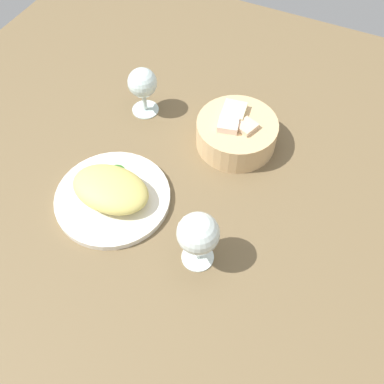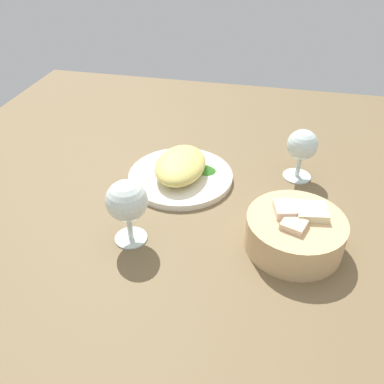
{
  "view_description": "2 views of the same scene",
  "coord_description": "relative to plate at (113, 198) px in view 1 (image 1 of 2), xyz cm",
  "views": [
    {
      "loc": [
        24.43,
        -46.2,
        72.34
      ],
      "look_at": [
        3.68,
        -2.65,
        4.67
      ],
      "focal_mm": 40.7,
      "sensor_mm": 36.0,
      "label": 1
    },
    {
      "loc": [
        61.39,
        10.35,
        51.36
      ],
      "look_at": [
        -0.87,
        -3.33,
        4.65
      ],
      "focal_mm": 37.99,
      "sensor_mm": 36.0,
      "label": 2
    }
  ],
  "objects": [
    {
      "name": "omelette",
      "position": [
        0.0,
        -0.0,
        3.04
      ],
      "size": [
        15.96,
        10.84,
        4.69
      ],
      "primitive_type": "ellipsoid",
      "rotation": [
        0.0,
        0.0,
        0.0
      ],
      "color": "#D7C666",
      "rests_on": "plate"
    },
    {
      "name": "wine_glass_near",
      "position": [
        20.84,
        -4.37,
        7.63
      ],
      "size": [
        7.46,
        7.46,
        12.54
      ],
      "color": "silver",
      "rests_on": "ground_plane"
    },
    {
      "name": "wine_glass_far",
      "position": [
        -6.62,
        25.35,
        6.9
      ],
      "size": [
        6.64,
        6.64,
        11.57
      ],
      "color": "silver",
      "rests_on": "ground_plane"
    },
    {
      "name": "bread_basket",
      "position": [
        16.35,
        24.85,
        2.69
      ],
      "size": [
        17.39,
        17.39,
        7.87
      ],
      "color": "tan",
      "rests_on": "ground_plane"
    },
    {
      "name": "ground_plane",
      "position": [
        11.27,
        8.21,
        -1.7
      ],
      "size": [
        140.0,
        140.0,
        2.0
      ],
      "primitive_type": "cube",
      "color": "brown"
    },
    {
      "name": "plate",
      "position": [
        0.0,
        0.0,
        0.0
      ],
      "size": [
        23.1,
        23.1,
        1.4
      ],
      "primitive_type": "cylinder",
      "color": "white",
      "rests_on": "ground_plane"
    },
    {
      "name": "lettuce_garnish",
      "position": [
        -2.46,
        5.49,
        1.51
      ],
      "size": [
        4.08,
        4.08,
        1.62
      ],
      "primitive_type": "cone",
      "color": "#3A8B2A",
      "rests_on": "plate"
    }
  ]
}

